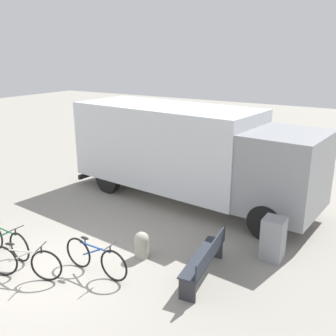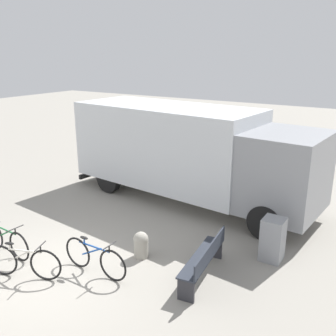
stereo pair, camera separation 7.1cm
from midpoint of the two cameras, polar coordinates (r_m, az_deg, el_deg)
ground_plane at (r=8.84m, az=-17.98°, el=-14.99°), size 60.00×60.00×0.00m
delivery_truck at (r=11.80m, az=2.73°, el=2.81°), size 8.28×3.17×2.98m
park_bench at (r=8.07m, az=5.56°, el=-13.44°), size 0.63×1.91×0.83m
bicycle_near at (r=9.71m, az=-23.65°, el=-10.05°), size 1.72×0.44×0.80m
bicycle_middle at (r=8.64m, az=-21.33°, el=-13.23°), size 1.62×0.69×0.80m
bicycle_far at (r=8.38m, az=-11.26°, el=-13.30°), size 1.72×0.44×0.80m
bollard_near_bench at (r=8.87m, az=-4.28°, el=-11.49°), size 0.35×0.35×0.63m
utility_box at (r=9.01m, az=15.50°, el=-10.38°), size 0.48×0.50×1.02m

